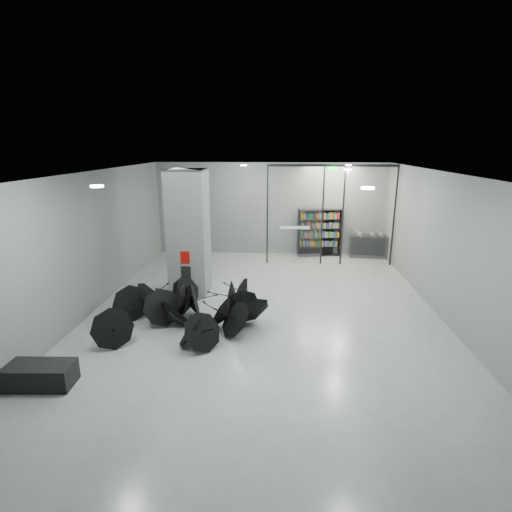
# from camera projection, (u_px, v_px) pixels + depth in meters

# --- Properties ---
(room) EXTENTS (14.00, 14.02, 4.01)m
(room) POSITION_uv_depth(u_px,v_px,m) (264.00, 219.00, 10.44)
(room) COLOR gray
(room) RESTS_ON ground
(column) EXTENTS (1.20, 1.20, 4.00)m
(column) POSITION_uv_depth(u_px,v_px,m) (189.00, 233.00, 12.74)
(column) COLOR slate
(column) RESTS_ON ground
(fire_cabinet) EXTENTS (0.28, 0.04, 0.38)m
(fire_cabinet) POSITION_uv_depth(u_px,v_px,m) (185.00, 257.00, 12.32)
(fire_cabinet) COLOR #A50A07
(fire_cabinet) RESTS_ON column
(info_panel) EXTENTS (0.30, 0.03, 0.42)m
(info_panel) POSITION_uv_depth(u_px,v_px,m) (186.00, 273.00, 12.46)
(info_panel) COLOR black
(info_panel) RESTS_ON column
(exit_sign) EXTENTS (0.30, 0.06, 0.15)m
(exit_sign) POSITION_uv_depth(u_px,v_px,m) (333.00, 169.00, 15.12)
(exit_sign) COLOR #0CE533
(exit_sign) RESTS_ON room
(glass_partition) EXTENTS (5.06, 0.08, 4.00)m
(glass_partition) POSITION_uv_depth(u_px,v_px,m) (330.00, 211.00, 15.75)
(glass_partition) COLOR silver
(glass_partition) RESTS_ON ground
(bench) EXTENTS (1.51, 0.71, 0.47)m
(bench) POSITION_uv_depth(u_px,v_px,m) (36.00, 375.00, 8.02)
(bench) COLOR black
(bench) RESTS_ON ground
(bookshelf) EXTENTS (1.90, 0.66, 2.06)m
(bookshelf) POSITION_uv_depth(u_px,v_px,m) (320.00, 233.00, 17.28)
(bookshelf) COLOR black
(bookshelf) RESTS_ON ground
(shop_counter) EXTENTS (1.64, 0.79, 0.95)m
(shop_counter) POSITION_uv_depth(u_px,v_px,m) (368.00, 246.00, 17.23)
(shop_counter) COLOR black
(shop_counter) RESTS_ON ground
(umbrella_cluster) EXTENTS (4.86, 4.11, 1.29)m
(umbrella_cluster) POSITION_uv_depth(u_px,v_px,m) (192.00, 312.00, 10.84)
(umbrella_cluster) COLOR black
(umbrella_cluster) RESTS_ON ground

